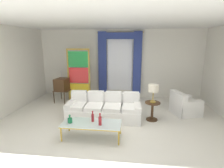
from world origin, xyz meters
TOP-DOWN VIEW (x-y plane):
  - ground_plane at (0.00, 0.00)m, footprint 16.00×16.00m
  - wall_rear at (0.00, 3.06)m, footprint 8.00×0.12m
  - wall_left at (-3.66, 0.60)m, footprint 0.12×7.00m
  - ceiling_slab at (0.00, 0.80)m, footprint 8.00×7.60m
  - curtained_window at (0.02, 2.89)m, footprint 2.00×0.17m
  - couch_white_long at (-0.29, 0.46)m, footprint 2.36×0.97m
  - coffee_table at (-0.41, -0.81)m, footprint 1.52×0.63m
  - bottle_blue_decanter at (-0.96, -0.86)m, footprint 0.12×0.12m
  - bottle_crystal_tall at (-0.40, -0.72)m, footprint 0.07×0.07m
  - bottle_amber_squat at (-0.17, -0.91)m, footprint 0.08×0.08m
  - vintage_tv at (-2.29, 1.89)m, footprint 0.62×0.66m
  - armchair_white at (2.40, 1.10)m, footprint 1.03×1.01m
  - stained_glass_divider at (-1.62, 2.09)m, footprint 0.95×0.05m
  - peacock_figurine at (-1.10, 1.67)m, footprint 0.44×0.60m
  - round_side_table at (1.25, 0.48)m, footprint 0.48×0.48m
  - table_lamp_brass at (1.25, 0.48)m, footprint 0.32×0.32m

SIDE VIEW (x-z plane):
  - ground_plane at x=0.00m, z-range 0.00..0.00m
  - peacock_figurine at x=-1.10m, z-range -0.03..0.47m
  - armchair_white at x=2.40m, z-range -0.11..0.69m
  - couch_white_long at x=-0.29m, z-range -0.12..0.74m
  - round_side_table at x=1.25m, z-range 0.06..0.65m
  - coffee_table at x=-0.41m, z-range 0.17..0.58m
  - bottle_blue_decanter at x=-0.96m, z-range 0.37..0.60m
  - bottle_crystal_tall at x=-0.40m, z-range 0.38..0.67m
  - bottle_amber_squat at x=-0.17m, z-range 0.38..0.70m
  - vintage_tv at x=-2.29m, z-range 0.06..1.40m
  - table_lamp_brass at x=1.25m, z-range 0.74..1.31m
  - stained_glass_divider at x=-1.62m, z-range -0.04..2.16m
  - wall_rear at x=0.00m, z-range 0.00..3.00m
  - wall_left at x=-3.66m, z-range 0.00..3.00m
  - curtained_window at x=0.02m, z-range 0.39..3.09m
  - ceiling_slab at x=0.00m, z-range 3.00..3.04m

